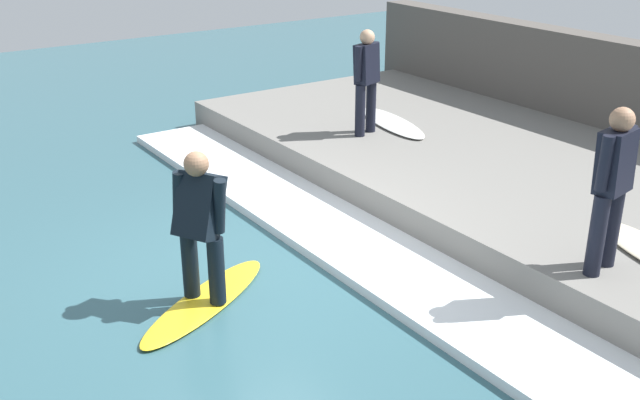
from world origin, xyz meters
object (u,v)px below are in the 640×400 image
Objects in this scene: surfboard_riding at (205,301)px; surfer_riding at (200,220)px; surfer_waiting_near at (612,182)px; surfer_waiting_far at (366,76)px; surfboard_waiting_far at (392,123)px.

surfer_riding reaches higher than surfboard_riding.
surfboard_riding is 1.21× the size of surfer_waiting_near.
surfer_waiting_far is 1.05m from surfboard_waiting_far.
surfer_waiting_near is (3.07, -2.24, 0.43)m from surfer_riding.
surfboard_riding is 4.02m from surfer_waiting_near.
surfboard_waiting_far is (0.63, 0.13, -0.83)m from surfer_waiting_far.
surfboard_riding is 1.26× the size of surfer_riding.
surfer_waiting_near is at bearing -99.60° from surfer_waiting_far.
surfer_riding is 4.59m from surfer_waiting_far.
surfer_riding is 5.20m from surfboard_waiting_far.
surfer_waiting_far is at bearing 32.36° from surfboard_riding.
surfer_waiting_near is 4.76m from surfer_waiting_far.
surfer_waiting_near is at bearing -36.14° from surfer_riding.
surfer_riding is at bearing 180.00° from surfboard_riding.
surfboard_riding is 4.75m from surfer_waiting_far.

